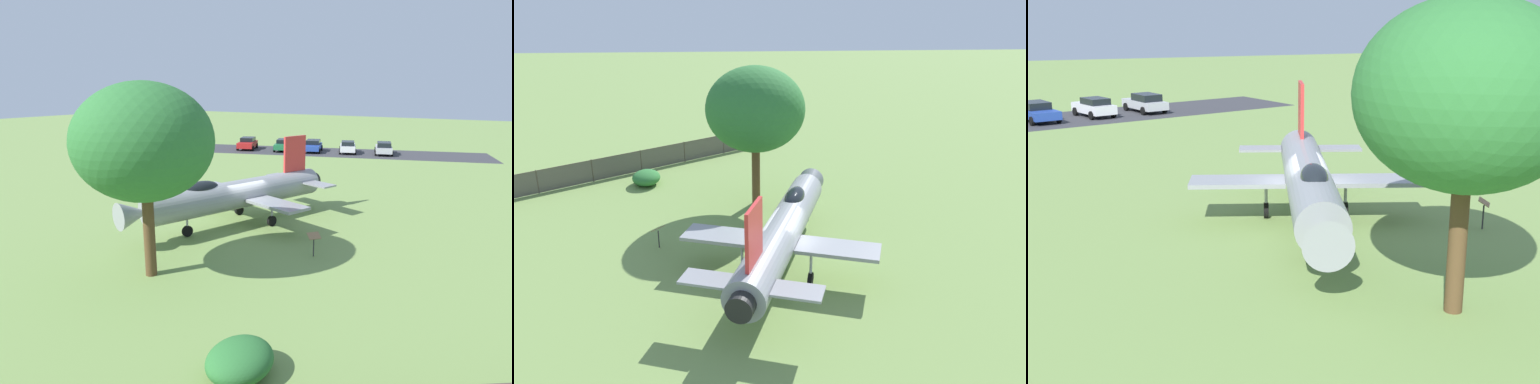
# 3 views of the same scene
# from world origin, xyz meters

# --- Properties ---
(ground_plane) EXTENTS (200.00, 200.00, 0.00)m
(ground_plane) POSITION_xyz_m (0.00, 0.00, 0.00)
(ground_plane) COLOR #75934C
(parking_strip) EXTENTS (19.00, 41.47, 0.00)m
(parking_strip) POSITION_xyz_m (-29.91, -8.49, 0.00)
(parking_strip) COLOR #38383D
(parking_strip) RESTS_ON ground_plane
(display_jet) EXTENTS (13.36, 8.70, 4.83)m
(display_jet) POSITION_xyz_m (0.37, -0.12, 1.83)
(display_jet) COLOR gray
(display_jet) RESTS_ON ground_plane
(shade_tree) EXTENTS (5.77, 5.60, 8.07)m
(shade_tree) POSITION_xyz_m (8.04, 0.75, 5.65)
(shade_tree) COLOR brown
(shade_tree) RESTS_ON ground_plane
(shrub_near_fence) EXTENTS (2.16, 1.79, 0.98)m
(shrub_near_fence) POSITION_xyz_m (11.87, 7.73, 0.49)
(shrub_near_fence) COLOR #2D7033
(shrub_near_fence) RESTS_ON ground_plane
(info_plaque) EXTENTS (0.71, 0.69, 1.14)m
(info_plaque) POSITION_xyz_m (2.53, 5.81, 0.85)
(info_plaque) COLOR #333333
(info_plaque) RESTS_ON ground_plane
(parked_car_silver) EXTENTS (4.95, 3.10, 1.48)m
(parked_car_silver) POSITION_xyz_m (-32.12, -0.45, 0.77)
(parked_car_silver) COLOR #B2B5BA
(parked_car_silver) RESTS_ON ground_plane
(parked_car_white) EXTENTS (4.57, 3.08, 1.46)m
(parked_car_white) POSITION_xyz_m (-30.98, -4.50, 0.76)
(parked_car_white) COLOR silver
(parked_car_white) RESTS_ON ground_plane
(parked_car_blue) EXTENTS (4.92, 3.19, 1.43)m
(parked_car_blue) POSITION_xyz_m (-29.97, -8.61, 0.75)
(parked_car_blue) COLOR #23429E
(parked_car_blue) RESTS_ON ground_plane
(parked_car_green) EXTENTS (4.81, 3.19, 1.41)m
(parked_car_green) POSITION_xyz_m (-28.92, -12.22, 0.74)
(parked_car_green) COLOR #1E6B3D
(parked_car_green) RESTS_ON ground_plane
(parked_car_red) EXTENTS (4.51, 3.23, 1.51)m
(parked_car_red) POSITION_xyz_m (-27.63, -16.70, 0.78)
(parked_car_red) COLOR red
(parked_car_red) RESTS_ON ground_plane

